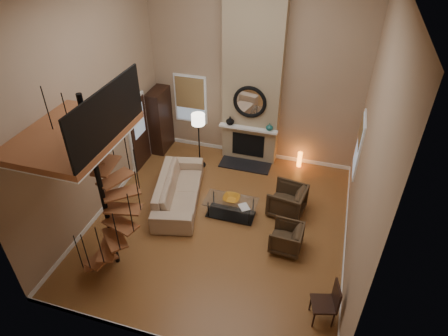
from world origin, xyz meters
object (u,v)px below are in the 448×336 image
(coffee_table, at_px, (231,206))
(side_chair, at_px, (329,301))
(armchair_far, at_px, (289,239))
(accent_lamp, at_px, (300,159))
(armchair_near, at_px, (290,202))
(sofa, at_px, (178,189))
(floor_lamp, at_px, (198,124))
(hutch, at_px, (160,121))

(coffee_table, relative_size, side_chair, 1.36)
(coffee_table, bearing_deg, armchair_far, -25.43)
(accent_lamp, bearing_deg, armchair_near, -88.83)
(accent_lamp, height_order, side_chair, side_chair)
(coffee_table, bearing_deg, side_chair, -42.10)
(sofa, xyz_separation_m, coffee_table, (1.45, -0.13, -0.11))
(floor_lamp, xyz_separation_m, side_chair, (4.01, -4.12, -0.89))
(hutch, height_order, floor_lamp, hutch)
(accent_lamp, bearing_deg, side_chair, -76.42)
(armchair_far, relative_size, accent_lamp, 1.50)
(sofa, relative_size, accent_lamp, 5.52)
(sofa, xyz_separation_m, floor_lamp, (-0.02, 1.70, 1.02))
(armchair_near, height_order, side_chair, side_chair)
(hutch, distance_m, side_chair, 7.22)
(hutch, bearing_deg, accent_lamp, 3.03)
(accent_lamp, xyz_separation_m, side_chair, (1.19, -4.92, 0.28))
(side_chair, bearing_deg, floor_lamp, 134.23)
(armchair_near, bearing_deg, coffee_table, -60.86)
(armchair_near, xyz_separation_m, floor_lamp, (-2.87, 1.31, 1.06))
(sofa, height_order, side_chair, side_chair)
(floor_lamp, bearing_deg, coffee_table, -51.12)
(hutch, distance_m, coffee_table, 3.85)
(armchair_near, distance_m, side_chair, 3.04)
(armchair_far, bearing_deg, accent_lamp, -173.57)
(sofa, relative_size, armchair_far, 3.68)
(hutch, xyz_separation_m, armchair_near, (4.32, -1.88, -0.60))
(accent_lamp, bearing_deg, coffee_table, -117.14)
(floor_lamp, bearing_deg, sofa, -89.18)
(coffee_table, height_order, floor_lamp, floor_lamp)
(side_chair, bearing_deg, hutch, 139.36)
(coffee_table, relative_size, accent_lamp, 2.78)
(floor_lamp, height_order, accent_lamp, floor_lamp)
(sofa, xyz_separation_m, side_chair, (3.99, -2.42, 0.13))
(armchair_far, xyz_separation_m, accent_lamp, (-0.22, 3.37, -0.10))
(coffee_table, bearing_deg, sofa, 175.05)
(hutch, xyz_separation_m, floor_lamp, (1.46, -0.57, 0.46))
(sofa, distance_m, armchair_far, 3.14)
(floor_lamp, height_order, side_chair, floor_lamp)
(coffee_table, distance_m, side_chair, 3.43)
(armchair_near, bearing_deg, hutch, -104.95)
(side_chair, bearing_deg, sofa, 148.77)
(armchair_far, xyz_separation_m, side_chair, (0.97, -1.54, 0.17))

